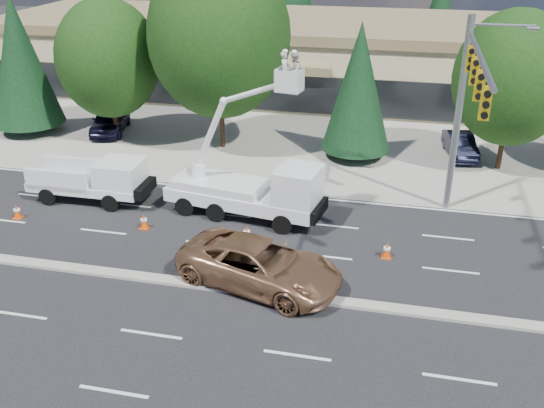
% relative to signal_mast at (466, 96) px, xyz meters
% --- Properties ---
extents(ground, '(140.00, 140.00, 0.00)m').
position_rel_signal_mast_xyz_m(ground, '(-10.03, -7.04, -6.06)').
color(ground, black).
rests_on(ground, ground).
extents(concrete_apron, '(140.00, 22.00, 0.01)m').
position_rel_signal_mast_xyz_m(concrete_apron, '(-10.03, 12.96, -6.05)').
color(concrete_apron, gray).
rests_on(concrete_apron, ground).
extents(road_median, '(120.00, 0.55, 0.12)m').
position_rel_signal_mast_xyz_m(road_median, '(-10.03, -7.04, -6.00)').
color(road_median, gray).
rests_on(road_median, ground).
extents(strip_mall, '(50.40, 15.40, 5.50)m').
position_rel_signal_mast_xyz_m(strip_mall, '(-10.03, 22.93, -3.23)').
color(strip_mall, tan).
rests_on(strip_mall, ground).
extents(tree_front_b, '(4.41, 4.41, 8.68)m').
position_rel_signal_mast_xyz_m(tree_front_b, '(-26.03, 7.96, -1.40)').
color(tree_front_b, '#332114').
rests_on(tree_front_b, ground).
extents(tree_front_c, '(6.20, 6.20, 8.61)m').
position_rel_signal_mast_xyz_m(tree_front_c, '(-20.03, 7.96, -1.02)').
color(tree_front_c, '#332114').
rests_on(tree_front_c, ground).
extents(tree_front_d, '(8.14, 8.14, 11.29)m').
position_rel_signal_mast_xyz_m(tree_front_d, '(-13.03, 7.96, 0.55)').
color(tree_front_d, '#332114').
rests_on(tree_front_d, ground).
extents(tree_front_e, '(3.92, 3.92, 7.73)m').
position_rel_signal_mast_xyz_m(tree_front_e, '(-5.03, 7.96, -1.91)').
color(tree_front_e, '#332114').
rests_on(tree_front_e, ground).
extents(tree_front_f, '(6.23, 6.23, 8.65)m').
position_rel_signal_mast_xyz_m(tree_front_f, '(2.97, 7.96, -0.99)').
color(tree_front_f, '#332114').
rests_on(tree_front_f, ground).
extents(tree_back_a, '(4.48, 4.48, 8.82)m').
position_rel_signal_mast_xyz_m(tree_back_a, '(-28.03, 34.96, -1.32)').
color(tree_back_a, '#332114').
rests_on(tree_back_a, ground).
extents(tree_back_c, '(4.44, 4.44, 8.76)m').
position_rel_signal_mast_xyz_m(tree_back_c, '(-0.03, 34.96, -1.36)').
color(tree_back_c, '#332114').
rests_on(tree_back_c, ground).
extents(signal_mast, '(2.76, 10.16, 9.00)m').
position_rel_signal_mast_xyz_m(signal_mast, '(0.00, 0.00, 0.00)').
color(signal_mast, gray).
rests_on(signal_mast, ground).
extents(utility_pickup, '(5.66, 2.27, 2.17)m').
position_rel_signal_mast_xyz_m(utility_pickup, '(-16.82, -0.84, -5.16)').
color(utility_pickup, white).
rests_on(utility_pickup, ground).
extents(bucket_truck, '(7.49, 3.30, 7.87)m').
position_rel_signal_mast_xyz_m(bucket_truck, '(-8.67, -0.96, -4.35)').
color(bucket_truck, white).
rests_on(bucket_truck, ground).
extents(traffic_cone_a, '(0.40, 0.40, 0.70)m').
position_rel_signal_mast_xyz_m(traffic_cone_a, '(-19.53, -3.46, -5.72)').
color(traffic_cone_a, '#E34207').
rests_on(traffic_cone_a, ground).
extents(traffic_cone_b, '(0.40, 0.40, 0.70)m').
position_rel_signal_mast_xyz_m(traffic_cone_b, '(-13.37, -3.11, -5.72)').
color(traffic_cone_b, '#E34207').
rests_on(traffic_cone_b, ground).
extents(traffic_cone_c, '(0.40, 0.40, 0.70)m').
position_rel_signal_mast_xyz_m(traffic_cone_c, '(-8.57, -3.19, -5.72)').
color(traffic_cone_c, '#E34207').
rests_on(traffic_cone_c, ground).
extents(traffic_cone_d, '(0.40, 0.40, 0.70)m').
position_rel_signal_mast_xyz_m(traffic_cone_d, '(-2.59, -3.34, -5.72)').
color(traffic_cone_d, '#E34207').
rests_on(traffic_cone_d, ground).
extents(minivan, '(6.84, 4.47, 1.75)m').
position_rel_signal_mast_xyz_m(minivan, '(-7.18, -6.44, -5.18)').
color(minivan, '#996B4A').
rests_on(minivan, ground).
extents(parked_car_west, '(3.11, 5.23, 1.67)m').
position_rel_signal_mast_xyz_m(parked_car_west, '(-20.99, 9.08, -5.22)').
color(parked_car_west, black).
rests_on(parked_car_west, ground).
extents(parked_car_east, '(2.08, 4.21, 1.33)m').
position_rel_signal_mast_xyz_m(parked_car_east, '(0.96, 9.49, -5.39)').
color(parked_car_east, black).
rests_on(parked_car_east, ground).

